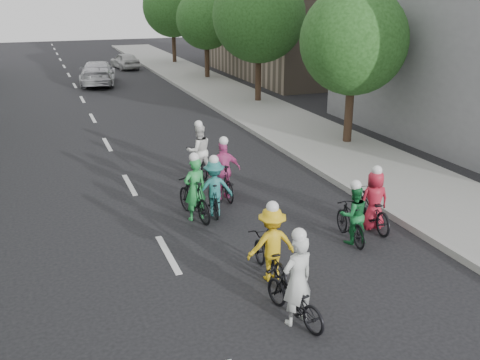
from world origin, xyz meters
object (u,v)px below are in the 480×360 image
cyclist_0 (295,291)px  cyclist_2 (271,250)px  cyclist_1 (352,218)px  follow_car_trail (125,61)px  cyclist_4 (372,206)px  cyclist_5 (194,195)px  follow_car_lead (98,73)px  cyclist_7 (214,192)px  cyclist_6 (199,156)px  cyclist_3 (223,175)px

cyclist_0 → cyclist_2: bearing=-109.3°
cyclist_0 → cyclist_2: (0.22, 1.58, 0.04)m
cyclist_1 → follow_car_trail: 32.72m
cyclist_4 → cyclist_5: size_ratio=1.04×
cyclist_1 → follow_car_lead: bearing=-76.6°
cyclist_2 → follow_car_trail: bearing=-93.2°
cyclist_1 → cyclist_7: 3.76m
cyclist_4 → follow_car_lead: 25.50m
cyclist_7 → cyclist_6: bearing=-91.3°
cyclist_3 → follow_car_trail: 28.96m
cyclist_6 → cyclist_3: bearing=90.4°
cyclist_6 → cyclist_2: bearing=84.1°
cyclist_0 → cyclist_5: bearing=-97.3°
cyclist_1 → cyclist_7: (-2.54, 2.76, 0.05)m
cyclist_0 → cyclist_7: cyclist_0 is taller
cyclist_7 → follow_car_trail: bearing=-86.4°
cyclist_1 → cyclist_7: bearing=-40.2°
cyclist_3 → cyclist_4: size_ratio=0.95×
cyclist_3 → cyclist_1: bearing=116.0°
cyclist_2 → cyclist_6: (0.56, 6.94, 0.02)m
cyclist_0 → follow_car_lead: cyclist_0 is taller
follow_car_lead → follow_car_trail: size_ratio=1.42×
cyclist_3 → cyclist_7: (-0.64, -1.06, -0.03)m
cyclist_2 → cyclist_0: bearing=83.3°
cyclist_0 → cyclist_4: 4.73m
cyclist_0 → cyclist_3: bearing=-108.9°
cyclist_1 → cyclist_3: bearing=-56.4°
cyclist_2 → cyclist_7: 3.66m
cyclist_5 → cyclist_0: bearing=84.0°
cyclist_6 → follow_car_lead: cyclist_6 is taller
cyclist_4 → follow_car_lead: bearing=-74.9°
cyclist_0 → follow_car_trail: bearing=-105.9°
cyclist_2 → follow_car_trail: (2.63, 33.61, -0.01)m
cyclist_7 → cyclist_3: bearing=-112.4°
cyclist_5 → cyclist_2: bearing=89.2°
cyclist_1 → cyclist_4: (0.92, 0.52, -0.01)m
cyclist_4 → cyclist_0: bearing=46.0°
cyclist_1 → cyclist_2: bearing=26.7°
cyclist_2 → cyclist_1: bearing=-159.2°
cyclist_5 → follow_car_trail: bearing=-106.2°
cyclist_5 → follow_car_lead: size_ratio=0.36×
follow_car_lead → cyclist_5: bearing=98.5°
cyclist_4 → follow_car_lead: (-3.70, 25.23, 0.17)m
cyclist_2 → cyclist_3: (0.62, 4.72, 0.04)m
follow_car_trail → cyclist_6: bearing=76.5°
cyclist_3 → cyclist_2: bearing=82.1°
cyclist_2 → cyclist_5: (-0.58, 3.57, 0.01)m
cyclist_1 → cyclist_7: cyclist_7 is taller
cyclist_1 → follow_car_trail: cyclist_1 is taller
cyclist_3 → cyclist_7: size_ratio=1.11×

